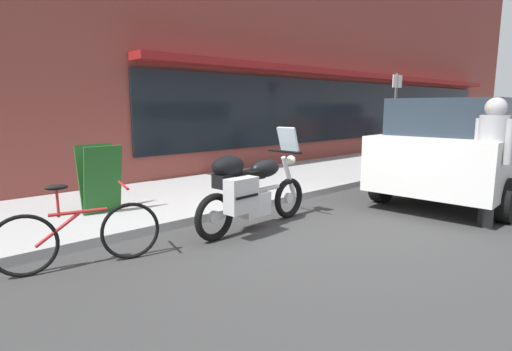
{
  "coord_description": "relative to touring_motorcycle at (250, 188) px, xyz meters",
  "views": [
    {
      "loc": [
        -4.07,
        -3.6,
        1.68
      ],
      "look_at": [
        -0.17,
        0.67,
        0.7
      ],
      "focal_mm": 28.6,
      "sensor_mm": 36.0,
      "label": 1
    }
  ],
  "objects": [
    {
      "name": "sandwich_board_sign",
      "position": [
        -1.29,
        1.89,
        0.03
      ],
      "size": [
        0.55,
        0.43,
        1.0
      ],
      "color": "#1E511E",
      "rests_on": "sidewalk_curb"
    },
    {
      "name": "parking_sign_pole",
      "position": [
        6.31,
        1.43,
        0.94
      ],
      "size": [
        0.44,
        0.07,
        2.4
      ],
      "color": "#59595B",
      "rests_on": "sidewalk_curb"
    },
    {
      "name": "parked_minivan",
      "position": [
        4.44,
        -1.12,
        0.36
      ],
      "size": [
        4.84,
        2.45,
        1.81
      ],
      "color": "silver",
      "rests_on": "ground_plane"
    },
    {
      "name": "pedestrian_walking",
      "position": [
        2.62,
        -2.09,
        0.54
      ],
      "size": [
        0.48,
        0.54,
        1.81
      ],
      "color": "#333333",
      "rests_on": "ground_plane"
    },
    {
      "name": "ground_plane",
      "position": [
        0.5,
        -0.43,
        -0.6
      ],
      "size": [
        80.0,
        80.0,
        0.0
      ],
      "primitive_type": "plane",
      "color": "#373737"
    },
    {
      "name": "storefront_building",
      "position": [
        8.63,
        3.93,
        2.99
      ],
      "size": [
        24.26,
        0.9,
        7.35
      ],
      "color": "brown",
      "rests_on": "ground_plane"
    },
    {
      "name": "sidewalk_curb",
      "position": [
        9.5,
        2.26,
        -0.54
      ],
      "size": [
        30.0,
        3.02,
        0.12
      ],
      "color": "#A2A2A2",
      "rests_on": "ground_plane"
    },
    {
      "name": "parked_bicycle",
      "position": [
        -2.18,
        0.25,
        -0.24
      ],
      "size": [
        1.64,
        0.57,
        0.91
      ],
      "color": "black",
      "rests_on": "ground_plane"
    },
    {
      "name": "touring_motorcycle",
      "position": [
        0.0,
        0.0,
        0.0
      ],
      "size": [
        2.1,
        0.76,
        1.39
      ],
      "color": "black",
      "rests_on": "ground_plane"
    }
  ]
}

